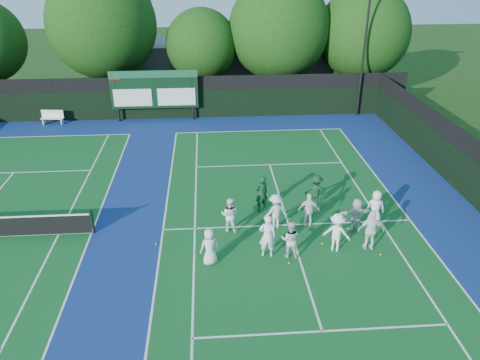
{
  "coord_description": "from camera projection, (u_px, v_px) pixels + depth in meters",
  "views": [
    {
      "loc": [
        -3.42,
        -16.33,
        10.89
      ],
      "look_at": [
        -2.0,
        3.0,
        1.3
      ],
      "focal_mm": 35.0,
      "sensor_mm": 36.0,
      "label": 1
    }
  ],
  "objects": [
    {
      "name": "player_front_0",
      "position": [
        210.0,
        247.0,
        17.74
      ],
      "size": [
        0.85,
        0.68,
        1.51
      ],
      "primitive_type": "imported",
      "rotation": [
        0.0,
        0.0,
        3.45
      ],
      "color": "white",
      "rests_on": "ground"
    },
    {
      "name": "player_front_3",
      "position": [
        337.0,
        232.0,
        18.51
      ],
      "size": [
        1.22,
        0.98,
        1.65
      ],
      "primitive_type": "imported",
      "rotation": [
        0.0,
        0.0,
        2.74
      ],
      "color": "white",
      "rests_on": "ground"
    },
    {
      "name": "coach_left",
      "position": [
        262.0,
        194.0,
        21.32
      ],
      "size": [
        0.75,
        0.64,
        1.75
      ],
      "primitive_type": "imported",
      "rotation": [
        0.0,
        0.0,
        3.55
      ],
      "color": "#0F391B",
      "rests_on": "ground"
    },
    {
      "name": "scoreboard",
      "position": [
        154.0,
        90.0,
        32.15
      ],
      "size": [
        6.0,
        0.21,
        3.55
      ],
      "color": "black",
      "rests_on": "ground"
    },
    {
      "name": "tennis_ball_3",
      "position": [
        156.0,
        244.0,
        19.19
      ],
      "size": [
        0.07,
        0.07,
        0.07
      ],
      "primitive_type": "sphere",
      "color": "yellow",
      "rests_on": "ground"
    },
    {
      "name": "tennis_ball_0",
      "position": [
        289.0,
        263.0,
        18.02
      ],
      "size": [
        0.07,
        0.07,
        0.07
      ],
      "primitive_type": "sphere",
      "color": "yellow",
      "rests_on": "ground"
    },
    {
      "name": "clubhouse",
      "position": [
        222.0,
        65.0,
        40.09
      ],
      "size": [
        18.0,
        6.0,
        4.0
      ],
      "primitive_type": "cube",
      "color": "slate",
      "rests_on": "ground"
    },
    {
      "name": "tree_c",
      "position": [
        204.0,
        46.0,
        34.99
      ],
      "size": [
        5.33,
        5.33,
        7.16
      ],
      "color": "black",
      "rests_on": "ground"
    },
    {
      "name": "player_back_3",
      "position": [
        356.0,
        214.0,
        19.9
      ],
      "size": [
        1.43,
        0.59,
        1.5
      ],
      "primitive_type": "imported",
      "rotation": [
        0.0,
        0.0,
        3.25
      ],
      "color": "silver",
      "rests_on": "ground"
    },
    {
      "name": "tennis_ball_5",
      "position": [
        323.0,
        244.0,
        19.19
      ],
      "size": [
        0.07,
        0.07,
        0.07
      ],
      "primitive_type": "sphere",
      "color": "yellow",
      "rests_on": "ground"
    },
    {
      "name": "player_front_2",
      "position": [
        290.0,
        239.0,
        18.13
      ],
      "size": [
        0.89,
        0.78,
        1.57
      ],
      "primitive_type": "imported",
      "rotation": [
        0.0,
        0.0,
        2.87
      ],
      "color": "silver",
      "rests_on": "ground"
    },
    {
      "name": "back_fence",
      "position": [
        170.0,
        100.0,
        32.96
      ],
      "size": [
        34.0,
        0.08,
        3.0
      ],
      "color": "black",
      "rests_on": "ground"
    },
    {
      "name": "near_court",
      "position": [
        289.0,
        225.0,
        20.54
      ],
      "size": [
        11.05,
        23.85,
        0.01
      ],
      "color": "#10511F",
      "rests_on": "ground"
    },
    {
      "name": "player_back_2",
      "position": [
        309.0,
        210.0,
        20.2
      ],
      "size": [
        0.95,
        0.5,
        1.55
      ],
      "primitive_type": "imported",
      "rotation": [
        0.0,
        0.0,
        3.01
      ],
      "color": "white",
      "rests_on": "ground"
    },
    {
      "name": "tennis_ball_4",
      "position": [
        264.0,
        194.0,
        23.1
      ],
      "size": [
        0.07,
        0.07,
        0.07
      ],
      "primitive_type": "sphere",
      "color": "yellow",
      "rests_on": "ground"
    },
    {
      "name": "tennis_ball_1",
      "position": [
        289.0,
        219.0,
        20.98
      ],
      "size": [
        0.07,
        0.07,
        0.07
      ],
      "primitive_type": "sphere",
      "color": "yellow",
      "rests_on": "ground"
    },
    {
      "name": "player_front_4",
      "position": [
        371.0,
        230.0,
        18.55
      ],
      "size": [
        1.07,
        0.55,
        1.75
      ],
      "primitive_type": "imported",
      "rotation": [
        0.0,
        0.0,
        3.02
      ],
      "color": "white",
      "rests_on": "ground"
    },
    {
      "name": "tree_d",
      "position": [
        281.0,
        32.0,
        34.93
      ],
      "size": [
        7.53,
        7.53,
        9.32
      ],
      "color": "black",
      "rests_on": "ground"
    },
    {
      "name": "player_front_1",
      "position": [
        267.0,
        236.0,
        18.11
      ],
      "size": [
        0.71,
        0.51,
        1.82
      ],
      "primitive_type": "imported",
      "rotation": [
        0.0,
        0.0,
        3.03
      ],
      "color": "white",
      "rests_on": "ground"
    },
    {
      "name": "bench",
      "position": [
        53.0,
        117.0,
        32.24
      ],
      "size": [
        1.57,
        0.58,
        0.97
      ],
      "color": "white",
      "rests_on": "ground"
    },
    {
      "name": "player_back_1",
      "position": [
        275.0,
        212.0,
        20.01
      ],
      "size": [
        1.18,
        0.9,
        1.61
      ],
      "primitive_type": "imported",
      "rotation": [
        0.0,
        0.0,
        3.46
      ],
      "color": "silver",
      "rests_on": "ground"
    },
    {
      "name": "tennis_ball_2",
      "position": [
        381.0,
        254.0,
        18.51
      ],
      "size": [
        0.07,
        0.07,
        0.07
      ],
      "primitive_type": "sphere",
      "color": "yellow",
      "rests_on": "ground"
    },
    {
      "name": "tree_e",
      "position": [
        365.0,
        35.0,
        35.49
      ],
      "size": [
        6.98,
        6.98,
        8.71
      ],
      "color": "black",
      "rests_on": "ground"
    },
    {
      "name": "coach_right",
      "position": [
        316.0,
        191.0,
        21.76
      ],
      "size": [
        1.16,
        0.92,
        1.58
      ],
      "primitive_type": "imported",
      "rotation": [
        0.0,
        0.0,
        2.77
      ],
      "color": "#0F371B",
      "rests_on": "ground"
    },
    {
      "name": "court_apron",
      "position": [
        151.0,
        230.0,
        20.15
      ],
      "size": [
        34.0,
        32.0,
        0.01
      ],
      "primitive_type": "cube",
      "color": "navy",
      "rests_on": "ground"
    },
    {
      "name": "player_back_4",
      "position": [
        375.0,
        208.0,
        20.34
      ],
      "size": [
        0.86,
        0.64,
        1.6
      ],
      "primitive_type": "imported",
      "rotation": [
        0.0,
        0.0,
        2.97
      ],
      "color": "white",
      "rests_on": "ground"
    },
    {
      "name": "light_pole_right",
      "position": [
        367.0,
        25.0,
        31.39
      ],
      "size": [
        1.2,
        0.3,
        10.12
      ],
      "color": "black",
      "rests_on": "ground"
    },
    {
      "name": "tree_b",
      "position": [
        105.0,
        26.0,
        33.86
      ],
      "size": [
        7.85,
        7.85,
        9.99
      ],
      "color": "black",
      "rests_on": "ground"
    },
    {
      "name": "player_back_0",
      "position": [
        230.0,
        215.0,
        19.82
      ],
      "size": [
        0.91,
        0.81,
        1.57
      ],
      "primitive_type": "imported",
      "rotation": [
        0.0,
        0.0,
        2.81
      ],
      "color": "white",
      "rests_on": "ground"
    },
    {
      "name": "ground",
      "position": [
        293.0,
        238.0,
        19.66
      ],
      "size": [
        120.0,
        120.0,
        0.0
      ],
      "primitive_type": "plane",
      "color": "#18380F",
      "rests_on": "ground"
    }
  ]
}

